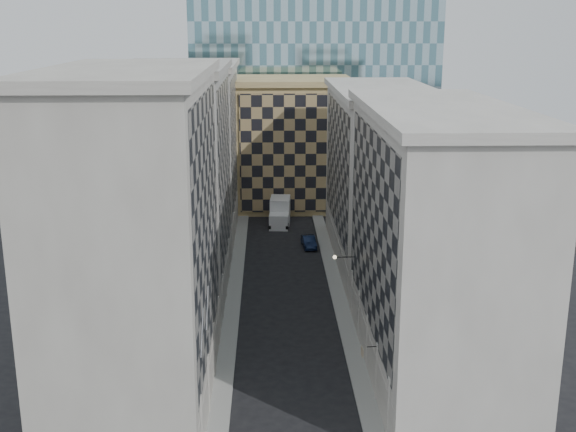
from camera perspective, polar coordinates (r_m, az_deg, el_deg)
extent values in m
cube|color=#969691|center=(72.38, -4.32, -6.44)|extent=(1.50, 100.00, 0.15)
cube|color=#969691|center=(72.64, 4.03, -6.35)|extent=(1.50, 100.00, 0.15)
cube|color=#A19A91|center=(51.41, -11.94, -2.30)|extent=(10.00, 22.00, 23.00)
cube|color=gray|center=(50.33, -6.56, -0.66)|extent=(0.25, 19.36, 18.00)
cube|color=#A19A91|center=(54.53, -6.28, -12.27)|extent=(0.45, 21.12, 3.20)
cube|color=#A19A91|center=(49.25, -12.69, 10.98)|extent=(10.80, 22.80, 0.70)
cylinder|color=#A19A91|center=(47.08, -7.29, -16.22)|extent=(0.90, 0.90, 4.40)
cylinder|color=#A19A91|center=(51.84, -6.71, -13.07)|extent=(0.90, 0.90, 4.40)
cylinder|color=#A19A91|center=(56.73, -6.23, -10.46)|extent=(0.90, 0.90, 4.40)
cylinder|color=#A19A91|center=(61.72, -5.84, -8.26)|extent=(0.90, 0.90, 4.40)
cube|color=#9B9890|center=(72.57, -8.93, 2.51)|extent=(10.00, 22.00, 22.00)
cube|color=gray|center=(71.80, -5.11, 3.72)|extent=(0.25, 19.36, 17.00)
cube|color=#9B9890|center=(74.71, -4.97, -4.51)|extent=(0.45, 21.12, 3.20)
cube|color=#9B9890|center=(71.00, -9.31, 11.48)|extent=(10.80, 22.80, 0.70)
cylinder|color=#9B9890|center=(66.79, -5.51, -6.39)|extent=(0.90, 0.90, 4.40)
cylinder|color=#9B9890|center=(71.93, -5.23, -4.79)|extent=(0.90, 0.90, 4.40)
cylinder|color=#9B9890|center=(77.12, -4.98, -3.40)|extent=(0.90, 0.90, 4.40)
cylinder|color=#9B9890|center=(82.34, -4.77, -2.19)|extent=(0.90, 0.90, 4.40)
cube|color=#A19A91|center=(94.12, -7.29, 5.13)|extent=(10.00, 22.00, 21.00)
cube|color=gray|center=(93.52, -4.32, 6.07)|extent=(0.25, 19.36, 16.00)
cube|color=#A19A91|center=(95.69, -4.25, -0.09)|extent=(0.45, 21.12, 3.20)
cube|color=#A19A91|center=(92.88, -7.51, 11.73)|extent=(10.80, 22.80, 0.70)
cylinder|color=#A19A91|center=(87.60, -4.59, -1.12)|extent=(0.90, 0.90, 4.40)
cylinder|color=#A19A91|center=(92.89, -4.42, -0.18)|extent=(0.90, 0.90, 4.40)
cylinder|color=#A19A91|center=(98.20, -4.27, 0.67)|extent=(0.90, 0.90, 4.40)
cylinder|color=#A19A91|center=(103.54, -4.14, 1.42)|extent=(0.90, 0.90, 4.40)
cube|color=#AEA9A0|center=(56.30, 11.54, -2.35)|extent=(10.00, 26.00, 20.00)
cube|color=gray|center=(54.97, 6.66, -0.93)|extent=(0.25, 22.88, 15.00)
cube|color=#AEA9A0|center=(58.47, 6.44, -10.30)|extent=(0.45, 24.96, 3.20)
cube|color=#AEA9A0|center=(54.17, 12.11, 8.16)|extent=(10.80, 26.80, 0.70)
cylinder|color=#AEA9A0|center=(49.12, 8.36, -14.84)|extent=(0.90, 0.90, 4.40)
cylinder|color=#AEA9A0|center=(53.62, 7.40, -12.08)|extent=(0.90, 0.90, 4.40)
cylinder|color=#AEA9A0|center=(58.24, 6.61, -9.76)|extent=(0.90, 0.90, 4.40)
cylinder|color=#AEA9A0|center=(62.95, 5.94, -7.78)|extent=(0.90, 0.90, 4.40)
cylinder|color=#AEA9A0|center=(67.73, 5.37, -6.08)|extent=(0.90, 0.90, 4.40)
cube|color=#AEA9A0|center=(82.09, 7.34, 2.95)|extent=(10.00, 28.00, 19.00)
cube|color=gray|center=(81.17, 3.96, 3.98)|extent=(0.25, 24.64, 14.00)
cube|color=#AEA9A0|center=(83.49, 3.90, -2.36)|extent=(0.45, 26.88, 3.20)
cube|color=#AEA9A0|center=(80.62, 7.58, 9.81)|extent=(10.80, 28.80, 0.70)
cube|color=tan|center=(106.79, 0.39, 5.61)|extent=(16.00, 14.00, 18.00)
cube|color=tan|center=(99.80, 0.54, 4.94)|extent=(15.20, 0.25, 16.50)
cube|color=tan|center=(105.66, 0.40, 10.64)|extent=(16.80, 14.80, 0.80)
cube|color=#292520|center=(119.95, -0.81, 9.06)|extent=(6.00, 6.00, 28.00)
cube|color=#292520|center=(119.31, -0.83, 16.10)|extent=(7.00, 7.00, 1.40)
cylinder|color=gray|center=(45.44, -6.82, -9.15)|extent=(0.10, 2.33, 2.33)
cylinder|color=gray|center=(49.11, -6.41, -7.24)|extent=(0.10, 2.33, 2.33)
cylinder|color=black|center=(64.93, 4.51, -3.25)|extent=(1.80, 0.08, 0.08)
sphere|color=#FFE5B2|center=(64.84, 3.72, -3.26)|extent=(0.36, 0.36, 0.36)
cube|color=white|center=(95.69, -0.72, -0.41)|extent=(2.69, 2.90, 2.04)
cube|color=white|center=(98.35, -0.62, 0.47)|extent=(2.91, 4.27, 3.52)
cylinder|color=black|center=(95.03, -1.43, -0.84)|extent=(0.42, 1.04, 1.02)
cylinder|color=black|center=(94.90, -0.07, -0.86)|extent=(0.42, 1.04, 1.02)
cylinder|color=black|center=(100.05, -1.22, -0.02)|extent=(0.42, 1.04, 1.02)
cylinder|color=black|center=(99.92, 0.08, -0.04)|extent=(0.42, 1.04, 1.02)
imported|color=#0E1A36|center=(87.89, 1.66, -2.04)|extent=(1.83, 4.38, 1.41)
cylinder|color=black|center=(52.58, 6.66, -10.22)|extent=(0.77, 0.12, 0.06)
cube|color=tan|center=(52.65, 5.88, -10.62)|extent=(0.11, 0.68, 0.67)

